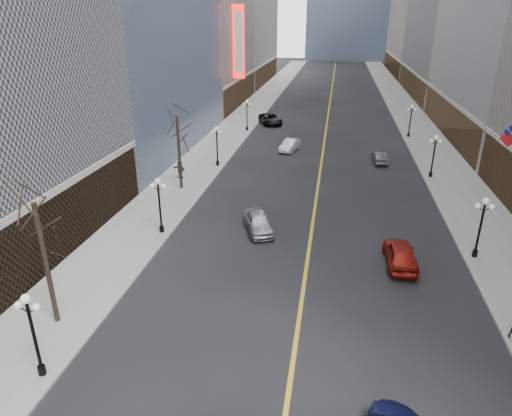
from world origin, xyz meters
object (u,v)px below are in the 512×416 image
at_px(streetlamp_west_1, 159,200).
at_px(streetlamp_east_2, 434,152).
at_px(car_nb_mid, 290,145).
at_px(car_sb_far, 379,157).
at_px(car_nb_near, 258,222).
at_px(car_sb_mid, 401,254).
at_px(streetlamp_east_1, 482,222).
at_px(streetlamp_west_3, 247,112).
at_px(car_nb_far, 270,119).
at_px(streetlamp_west_2, 217,142).
at_px(streetlamp_west_0, 32,327).
at_px(streetlamp_east_3, 411,117).

bearing_deg(streetlamp_west_1, streetlamp_east_2, 37.33).
distance_m(car_nb_mid, car_sb_far, 11.54).
distance_m(car_nb_near, car_sb_mid, 11.25).
height_order(streetlamp_east_1, car_sb_mid, streetlamp_east_1).
relative_size(streetlamp_west_3, car_sb_mid, 0.91).
relative_size(streetlamp_east_1, streetlamp_west_3, 1.00).
bearing_deg(car_nb_far, car_sb_mid, -94.34).
bearing_deg(car_nb_mid, streetlamp_west_2, -119.08).
xyz_separation_m(streetlamp_east_1, streetlamp_east_2, (0.00, 18.00, 0.00)).
relative_size(car_nb_near, car_sb_mid, 0.94).
height_order(streetlamp_east_2, car_nb_near, streetlamp_east_2).
bearing_deg(streetlamp_east_2, car_nb_far, 131.67).
bearing_deg(streetlamp_west_3, car_nb_mid, -52.49).
relative_size(streetlamp_east_1, car_sb_far, 1.12).
xyz_separation_m(streetlamp_west_0, car_sb_mid, (18.18, 14.08, -2.06)).
xyz_separation_m(car_nb_near, car_sb_mid, (10.64, -3.66, 0.05)).
bearing_deg(streetlamp_west_2, streetlamp_west_0, -90.00).
xyz_separation_m(streetlamp_east_2, car_nb_near, (-16.05, -16.26, -2.11)).
xyz_separation_m(streetlamp_west_1, car_nb_far, (2.80, 41.37, -2.07)).
height_order(streetlamp_east_1, car_nb_near, streetlamp_east_1).
bearing_deg(streetlamp_east_1, streetlamp_east_2, 90.00).
height_order(car_nb_near, car_sb_far, car_nb_near).
height_order(streetlamp_west_3, car_sb_far, streetlamp_west_3).
bearing_deg(streetlamp_east_1, car_nb_near, 173.82).
bearing_deg(car_nb_near, car_nb_mid, 68.88).
distance_m(car_nb_near, car_nb_far, 39.91).
bearing_deg(car_sb_mid, streetlamp_west_0, 36.25).
distance_m(streetlamp_east_3, car_nb_far, 21.58).
xyz_separation_m(streetlamp_east_2, streetlamp_west_1, (-23.60, -18.00, 0.00)).
bearing_deg(streetlamp_west_0, car_nb_near, 66.95).
height_order(streetlamp_east_1, streetlamp_west_2, same).
bearing_deg(streetlamp_west_0, streetlamp_east_3, 65.59).
height_order(streetlamp_west_2, car_nb_near, streetlamp_west_2).
height_order(streetlamp_west_1, car_sb_mid, streetlamp_west_1).
bearing_deg(streetlamp_east_3, car_nb_far, 165.53).
bearing_deg(car_nb_near, streetlamp_east_3, 43.79).
bearing_deg(streetlamp_west_2, streetlamp_west_3, 90.00).
height_order(streetlamp_west_0, streetlamp_west_2, same).
bearing_deg(streetlamp_east_3, car_nb_near, -115.11).
height_order(car_nb_mid, car_sb_far, car_nb_mid).
distance_m(streetlamp_east_1, car_sb_mid, 6.11).
distance_m(streetlamp_west_1, streetlamp_west_2, 18.00).
bearing_deg(streetlamp_west_0, streetlamp_west_3, 90.00).
xyz_separation_m(streetlamp_east_3, streetlamp_west_1, (-23.60, -36.00, 0.00)).
relative_size(streetlamp_east_1, car_nb_mid, 1.02).
bearing_deg(streetlamp_west_1, car_sb_far, 50.72).
relative_size(streetlamp_west_2, car_sb_mid, 0.91).
bearing_deg(car_sb_far, car_nb_near, 57.27).
height_order(streetlamp_east_3, streetlamp_west_1, same).
relative_size(streetlamp_west_1, car_nb_near, 0.97).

